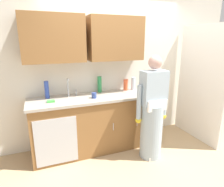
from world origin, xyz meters
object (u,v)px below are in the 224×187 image
object	(u,v)px
sink	(73,99)
sponge	(51,101)
bottle_water_short	(126,85)
bottle_cleaner_spray	(47,90)
person_at_sink	(152,116)
bottle_dish_liquid	(100,84)
bottle_soap	(133,83)
cup_by_sink	(94,95)

from	to	relation	value
sink	sponge	distance (m)	0.34
bottle_water_short	bottle_cleaner_spray	distance (m)	1.37
person_at_sink	sponge	world-z (taller)	person_at_sink
sink	bottle_cleaner_spray	world-z (taller)	sink
person_at_sink	sponge	size ratio (longest dim) A/B	14.73
bottle_cleaner_spray	bottle_dish_liquid	size ratio (longest dim) A/B	0.99
bottle_soap	person_at_sink	bearing A→B (deg)	-93.37
bottle_soap	sponge	size ratio (longest dim) A/B	2.09
bottle_soap	bottle_water_short	bearing A→B (deg)	179.30
bottle_dish_liquid	cup_by_sink	world-z (taller)	bottle_dish_liquid
sink	cup_by_sink	bearing A→B (deg)	-18.09
bottle_cleaner_spray	bottle_water_short	bearing A→B (deg)	0.65
sink	bottle_cleaner_spray	size ratio (longest dim) A/B	1.81
bottle_water_short	bottle_cleaner_spray	size ratio (longest dim) A/B	0.74
bottle_cleaner_spray	bottle_soap	xyz separation A→B (m)	(1.52, 0.01, -0.02)
bottle_soap	bottle_dish_liquid	size ratio (longest dim) A/B	0.82
bottle_water_short	bottle_soap	xyz separation A→B (m)	(0.15, -0.00, 0.01)
sink	sponge	bearing A→B (deg)	-167.22
sponge	sink	bearing A→B (deg)	12.78
bottle_soap	sink	bearing A→B (deg)	-171.52
person_at_sink	bottle_dish_liquid	xyz separation A→B (m)	(-0.59, 0.79, 0.39)
bottle_water_short	sponge	size ratio (longest dim) A/B	1.85
sink	person_at_sink	size ratio (longest dim) A/B	0.31
bottle_water_short	bottle_soap	distance (m)	0.15
sink	bottle_soap	world-z (taller)	sink
bottle_cleaner_spray	cup_by_sink	world-z (taller)	bottle_cleaner_spray
bottle_soap	cup_by_sink	distance (m)	0.88
bottle_water_short	sponge	xyz separation A→B (m)	(-1.34, -0.25, -0.09)
sink	bottle_water_short	world-z (taller)	sink
bottle_cleaner_spray	sponge	world-z (taller)	bottle_cleaner_spray
bottle_water_short	bottle_cleaner_spray	world-z (taller)	bottle_cleaner_spray
cup_by_sink	sponge	world-z (taller)	cup_by_sink
person_at_sink	bottle_water_short	bearing A→B (deg)	98.31
cup_by_sink	sponge	bearing A→B (deg)	177.37
person_at_sink	bottle_water_short	world-z (taller)	person_at_sink
person_at_sink	sink	bearing A→B (deg)	152.85
bottle_soap	sponge	world-z (taller)	bottle_soap
person_at_sink	cup_by_sink	bearing A→B (deg)	149.50
bottle_water_short	bottle_dish_liquid	xyz separation A→B (m)	(-0.48, 0.04, 0.04)
bottle_soap	bottle_dish_liquid	world-z (taller)	bottle_dish_liquid
sink	person_at_sink	distance (m)	1.27
person_at_sink	bottle_soap	world-z (taller)	person_at_sink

